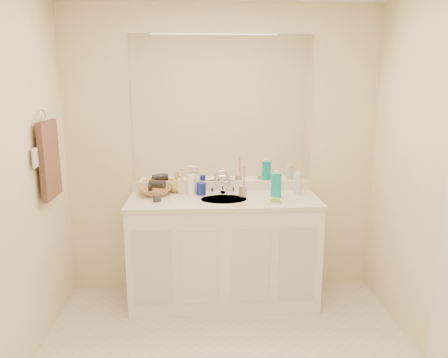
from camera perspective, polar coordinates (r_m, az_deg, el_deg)
name	(u,v)px	position (r m, az deg, el deg)	size (l,w,h in m)	color
wall_back	(222,153)	(3.68, -0.25, 3.40)	(2.60, 0.02, 2.40)	#FAEDC4
wall_front	(267,316)	(1.20, 5.62, -17.35)	(2.60, 0.02, 2.40)	#FAEDC4
vanity_cabinet	(224,252)	(3.63, -0.04, -9.49)	(1.50, 0.55, 0.85)	white
countertop	(224,200)	(3.49, -0.04, -2.78)	(1.52, 0.57, 0.03)	white
backsplash	(222,186)	(3.72, -0.24, -0.89)	(1.52, 0.03, 0.08)	white
sink_basin	(224,200)	(3.47, -0.02, -2.82)	(0.37, 0.37, 0.02)	beige
faucet	(223,187)	(3.62, -0.16, -1.04)	(0.02, 0.02, 0.11)	silver
mirror	(222,110)	(3.63, -0.25, 8.99)	(1.48, 0.01, 1.20)	white
blue_mug	(201,189)	(3.58, -2.98, -1.27)	(0.08, 0.08, 0.10)	navy
tan_cup	(243,191)	(3.54, 2.46, -1.57)	(0.06, 0.06, 0.09)	tan
toothbrush	(244,178)	(3.51, 2.64, 0.10)	(0.01, 0.01, 0.20)	#F23F74
mouthwash_bottle	(276,186)	(3.50, 6.82, -0.87)	(0.08, 0.08, 0.20)	#0E9EA8
clear_pump_bottle	(297,184)	(3.64, 9.58, -0.59)	(0.07, 0.07, 0.18)	silver
soap_dish	(275,202)	(3.38, 6.72, -3.03)	(0.10, 0.08, 0.01)	silver
green_soap	(275,200)	(3.37, 6.72, -2.73)	(0.07, 0.05, 0.03)	#81B72C
orange_comb	(240,205)	(3.29, 2.11, -3.45)	(0.11, 0.02, 0.00)	orange
dark_jar	(157,199)	(3.43, -8.75, -2.54)	(0.07, 0.07, 0.05)	#33333A
extra_white_bottle	(191,185)	(3.55, -4.33, -0.81)	(0.06, 0.06, 0.18)	white
soap_bottle_white	(196,182)	(3.64, -3.63, -0.35)	(0.07, 0.07, 0.19)	silver
soap_bottle_cream	(183,182)	(3.65, -5.42, -0.41)	(0.08, 0.08, 0.18)	beige
soap_bottle_yellow	(177,183)	(3.67, -6.18, -0.55)	(0.12, 0.12, 0.16)	#CEBA50
wicker_basket	(155,191)	(3.62, -8.98, -1.57)	(0.26, 0.26, 0.06)	#A77143
hair_dryer	(157,184)	(3.61, -8.70, -0.67)	(0.07, 0.07, 0.13)	black
towel_ring	(43,117)	(3.30, -22.59, 7.46)	(0.11, 0.11, 0.01)	silver
hand_towel	(50,160)	(3.33, -21.83, 2.35)	(0.04, 0.32, 0.55)	#3D2721
switch_plate	(35,158)	(3.15, -23.44, 2.57)	(0.01, 0.09, 0.13)	silver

